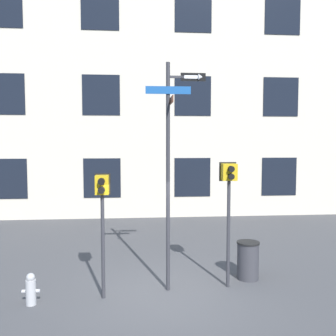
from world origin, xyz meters
TOP-DOWN VIEW (x-y plane):
  - ground_plane at (0.00, 0.00)m, footprint 60.00×60.00m
  - building_facade at (0.00, 8.76)m, footprint 24.00×0.64m
  - street_sign_pole at (0.25, 0.31)m, footprint 1.34×1.04m
  - pedestrian_signal_left at (-1.25, -0.01)m, footprint 0.35×0.40m
  - pedestrian_signal_right at (1.61, 0.38)m, footprint 0.40×0.40m
  - fire_hydrant at (-2.74, -0.22)m, footprint 0.37×0.21m
  - trash_bin at (2.23, 0.83)m, footprint 0.56×0.56m

SIDE VIEW (x-z plane):
  - ground_plane at x=0.00m, z-range 0.00..0.00m
  - fire_hydrant at x=-2.74m, z-range -0.01..0.67m
  - trash_bin at x=2.23m, z-range 0.00..0.94m
  - pedestrian_signal_left at x=-1.25m, z-range 0.76..3.48m
  - pedestrian_signal_right at x=1.61m, z-range 0.84..3.78m
  - street_sign_pole at x=0.25m, z-range 0.45..5.62m
  - building_facade at x=0.00m, z-range 0.00..14.41m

